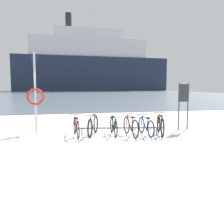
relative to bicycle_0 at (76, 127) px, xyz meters
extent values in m
cube|color=white|center=(1.12, -3.13, -0.39)|extent=(80.00, 22.00, 0.08)
cube|color=slate|center=(1.12, 62.87, -0.39)|extent=(80.00, 110.00, 0.08)
cube|color=#47474C|center=(1.12, 7.87, -0.37)|extent=(80.00, 0.50, 0.05)
cylinder|color=#4C5156|center=(1.63, -0.19, -0.07)|extent=(3.16, 0.62, 0.05)
cylinder|color=#4C5156|center=(0.22, 0.07, -0.21)|extent=(0.04, 0.04, 0.28)
cylinder|color=#4C5156|center=(3.05, -0.44, -0.21)|extent=(0.04, 0.04, 0.28)
torus|color=black|center=(-0.01, 0.51, -0.03)|extent=(0.06, 0.66, 0.66)
torus|color=black|center=(0.01, -0.51, -0.03)|extent=(0.06, 0.66, 0.66)
cylinder|color=#B22D2D|center=(-0.01, 0.17, 0.09)|extent=(0.05, 0.54, 0.56)
cylinder|color=#B22D2D|center=(0.00, -0.16, 0.07)|extent=(0.04, 0.19, 0.50)
cylinder|color=#B22D2D|center=(0.00, 0.10, 0.34)|extent=(0.06, 0.67, 0.08)
cylinder|color=#B22D2D|center=(0.01, -0.30, -0.10)|extent=(0.05, 0.45, 0.18)
cylinder|color=#B22D2D|center=(-0.01, 0.47, 0.17)|extent=(0.04, 0.11, 0.39)
cube|color=black|center=(0.01, -0.23, 0.35)|extent=(0.09, 0.20, 0.05)
cylinder|color=#B22D2D|center=(-0.01, 0.43, 0.41)|extent=(0.46, 0.04, 0.02)
torus|color=black|center=(0.46, -0.42, 0.00)|extent=(0.31, 0.68, 0.71)
torus|color=black|center=(0.83, 0.54, 0.00)|extent=(0.31, 0.68, 0.71)
cylinder|color=gray|center=(0.58, -0.11, 0.13)|extent=(0.23, 0.52, 0.59)
cylinder|color=gray|center=(0.70, 0.20, 0.10)|extent=(0.10, 0.19, 0.53)
cylinder|color=gray|center=(0.61, -0.04, 0.39)|extent=(0.27, 0.64, 0.09)
cylinder|color=gray|center=(0.75, 0.33, -0.08)|extent=(0.19, 0.43, 0.19)
cylinder|color=gray|center=(0.48, -0.38, 0.21)|extent=(0.07, 0.12, 0.42)
cube|color=black|center=(0.73, 0.27, 0.40)|extent=(0.15, 0.22, 0.05)
cylinder|color=gray|center=(0.49, -0.35, 0.46)|extent=(0.44, 0.19, 0.02)
torus|color=black|center=(1.39, -0.54, -0.03)|extent=(0.09, 0.64, 0.64)
torus|color=black|center=(1.47, 0.43, -0.03)|extent=(0.09, 0.64, 0.64)
cylinder|color=#1E2328|center=(1.42, -0.22, 0.08)|extent=(0.07, 0.51, 0.54)
cylinder|color=#1E2328|center=(1.44, 0.09, 0.06)|extent=(0.05, 0.18, 0.48)
cylinder|color=#1E2328|center=(1.42, -0.15, 0.32)|extent=(0.08, 0.63, 0.08)
cylinder|color=#1E2328|center=(1.45, 0.22, -0.11)|extent=(0.07, 0.43, 0.18)
cylinder|color=#1E2328|center=(1.40, -0.50, 0.15)|extent=(0.04, 0.11, 0.38)
cube|color=black|center=(1.45, 0.16, 0.34)|extent=(0.10, 0.21, 0.05)
cylinder|color=#1E2328|center=(1.40, -0.46, 0.39)|extent=(0.46, 0.06, 0.02)
torus|color=black|center=(2.00, 0.10, -0.01)|extent=(0.07, 0.69, 0.69)
torus|color=black|center=(2.03, -0.91, -0.01)|extent=(0.07, 0.69, 0.69)
cylinder|color=#B22D2D|center=(2.01, -0.23, 0.11)|extent=(0.05, 0.53, 0.58)
cylinder|color=#B22D2D|center=(2.02, -0.56, 0.09)|extent=(0.04, 0.19, 0.52)
cylinder|color=#B22D2D|center=(2.01, -0.31, 0.36)|extent=(0.06, 0.66, 0.08)
cylinder|color=#B22D2D|center=(2.02, -0.69, -0.09)|extent=(0.05, 0.44, 0.19)
cylinder|color=#B22D2D|center=(2.00, 0.06, 0.19)|extent=(0.04, 0.11, 0.41)
cube|color=black|center=(2.02, -0.63, 0.38)|extent=(0.09, 0.20, 0.05)
cylinder|color=#B22D2D|center=(2.00, 0.02, 0.44)|extent=(0.46, 0.04, 0.02)
torus|color=black|center=(2.63, 0.11, -0.03)|extent=(0.05, 0.64, 0.64)
torus|color=black|center=(2.63, -0.88, -0.03)|extent=(0.05, 0.64, 0.64)
cylinder|color=#3359B2|center=(2.63, -0.21, 0.08)|extent=(0.04, 0.52, 0.54)
cylinder|color=#3359B2|center=(2.63, -0.54, 0.06)|extent=(0.04, 0.18, 0.48)
cylinder|color=#3359B2|center=(2.63, -0.29, 0.32)|extent=(0.04, 0.65, 0.08)
cylinder|color=#3359B2|center=(2.63, -0.67, -0.11)|extent=(0.04, 0.43, 0.18)
cylinder|color=#3359B2|center=(2.63, 0.07, 0.15)|extent=(0.04, 0.11, 0.38)
cube|color=black|center=(2.63, -0.61, 0.33)|extent=(0.08, 0.20, 0.05)
cylinder|color=#3359B2|center=(2.63, 0.04, 0.39)|extent=(0.46, 0.03, 0.02)
torus|color=black|center=(3.36, 0.08, 0.00)|extent=(0.25, 0.70, 0.71)
torus|color=black|center=(3.08, -0.90, 0.00)|extent=(0.25, 0.70, 0.71)
cylinder|color=brown|center=(3.27, -0.24, 0.12)|extent=(0.18, 0.52, 0.59)
cylinder|color=brown|center=(3.18, -0.55, 0.10)|extent=(0.09, 0.19, 0.53)
cylinder|color=brown|center=(3.25, -0.31, 0.38)|extent=(0.22, 0.65, 0.08)
cylinder|color=brown|center=(3.14, -0.69, -0.08)|extent=(0.16, 0.44, 0.19)
cylinder|color=brown|center=(3.35, 0.04, 0.20)|extent=(0.07, 0.12, 0.41)
cube|color=black|center=(3.16, -0.63, 0.40)|extent=(0.13, 0.21, 0.05)
cylinder|color=brown|center=(3.34, 0.01, 0.46)|extent=(0.45, 0.15, 0.02)
cylinder|color=#33383D|center=(4.37, 0.31, 0.65)|extent=(0.05, 0.05, 2.01)
cylinder|color=#33383D|center=(4.85, 0.43, 0.65)|extent=(0.05, 0.05, 2.01)
cube|color=#2D2D33|center=(4.61, 0.37, 1.23)|extent=(0.54, 0.17, 0.75)
cylinder|color=silver|center=(-1.52, 1.16, 1.25)|extent=(0.08, 0.08, 3.22)
cylinder|color=white|center=(-1.52, 1.16, 1.90)|extent=(0.09, 0.09, 0.30)
torus|color=red|center=(-1.52, 1.16, 1.09)|extent=(0.71, 0.11, 0.71)
cube|color=navy|center=(-1.52, 1.16, 2.61)|extent=(0.20, 0.03, 0.20)
cube|color=#232D47|center=(13.18, 83.47, 5.64)|extent=(55.66, 15.08, 11.98)
cube|color=white|center=(11.80, 83.39, 14.92)|extent=(41.81, 12.51, 6.59)
cube|color=white|center=(11.80, 83.39, 19.89)|extent=(25.22, 9.78, 3.35)
cylinder|color=#26262D|center=(4.93, 83.00, 24.27)|extent=(2.16, 2.16, 5.39)
camera|label=1|loc=(-0.80, -9.36, 1.54)|focal=40.21mm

